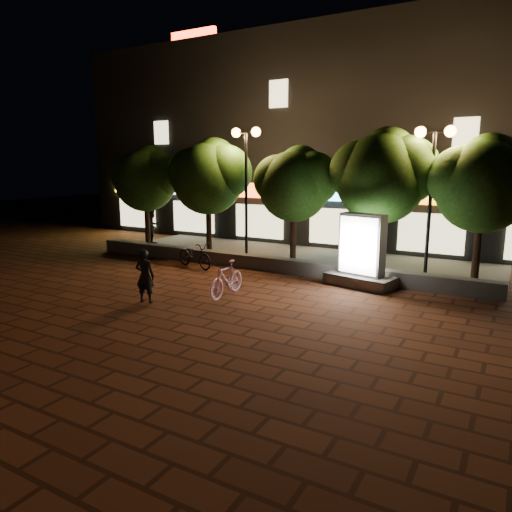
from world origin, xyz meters
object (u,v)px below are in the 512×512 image
Objects in this scene: tree_left at (210,174)px; street_lamp_right at (433,163)px; rider at (145,276)px; tree_far_left at (147,177)px; street_lamp_left at (246,160)px; ad_kiosk at (362,257)px; tree_mid at (296,181)px; scooter_parked at (195,255)px; tree_right at (383,173)px; tree_far_right at (485,180)px; scooter_pink at (227,279)px; pedestrian at (153,226)px.

street_lamp_right reaches higher than tree_left.
rider is at bearing -69.82° from tree_left.
tree_far_left is 5.50m from street_lamp_left.
street_lamp_right is 2.13× the size of ad_kiosk.
street_lamp_left is (-2.05, -0.26, 0.81)m from tree_mid.
street_lamp_right is 9.69m from rider.
ad_kiosk is 6.31m from scooter_parked.
street_lamp_left reaches higher than tree_right.
tree_right is 5.38m from street_lamp_left.
ad_kiosk reaches higher than rider.
tree_right is (7.30, 0.00, 0.12)m from tree_left.
tree_right is at bearing 0.00° from tree_left.
tree_right is 3.28m from ad_kiosk.
tree_far_right reaches higher than ad_kiosk.
pedestrian reaches higher than scooter_pink.
tree_far_right is at bearing -0.00° from tree_right.
tree_far_right reaches higher than pedestrian.
tree_right is at bearing 2.81° from street_lamp_left.
tree_far_left reaches higher than ad_kiosk.
tree_mid is 2.38× the size of scooter_parked.
pedestrian is (-0.20, 0.44, -2.34)m from tree_far_left.
ad_kiosk reaches higher than scooter_parked.
rider is at bearing -136.70° from scooter_pink.
pedestrian is at bearing 177.70° from tree_right.
street_lamp_left is 7.31m from rider.
tree_far_right is (6.50, 0.00, 0.15)m from tree_mid.
tree_far_left is 10.81m from tree_right.
tree_far_left is 11.19m from ad_kiosk.
street_lamp_right is 13.00m from pedestrian.
scooter_pink is at bearing -65.49° from street_lamp_left.
tree_mid is 2.92× the size of rider.
street_lamp_left reaches higher than tree_far_left.
street_lamp_right reaches higher than rider.
street_lamp_left is at bearing 180.00° from street_lamp_right.
street_lamp_right reaches higher than scooter_parked.
street_lamp_right is at bearing 44.17° from scooter_pink.
tree_far_right is at bearing -60.29° from scooter_parked.
tree_far_right is at bearing 1.76° from street_lamp_left.
scooter_parked is at bearing -28.80° from tree_far_left.
tree_far_right is 4.50m from ad_kiosk.
rider is (6.00, -6.79, -2.52)m from tree_far_left.
tree_mid is 5.00m from street_lamp_right.
pedestrian is at bearing 73.35° from scooter_parked.
pedestrian is at bearing 178.22° from tree_far_right.
street_lamp_right is 3.23× the size of rider.
pedestrian is at bearing 143.30° from scooter_pink.
scooter_pink is at bearing -114.73° from scooter_parked.
tree_far_right is 8.63m from scooter_pink.
scooter_pink is 1.01× the size of pedestrian.
tree_far_left is at bearing 169.66° from ad_kiosk.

